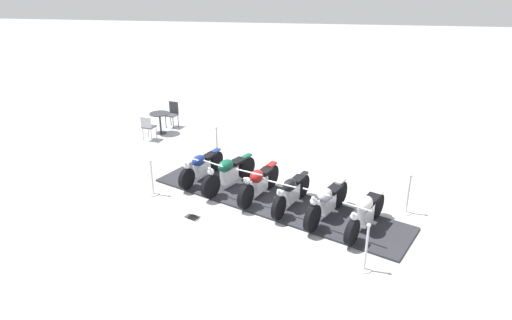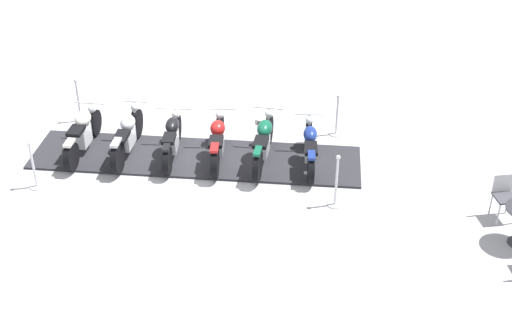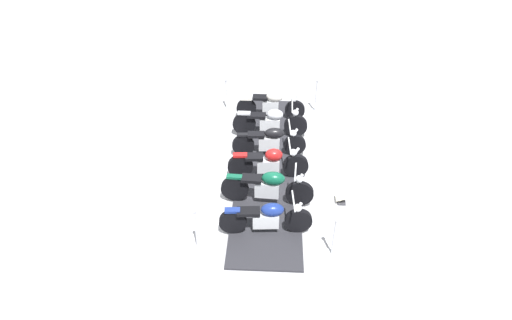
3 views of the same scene
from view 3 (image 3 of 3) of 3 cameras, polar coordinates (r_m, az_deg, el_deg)
ground_plane at (r=11.99m, az=1.58°, el=-0.80°), size 80.00×80.00×0.00m
display_platform at (r=11.97m, az=1.58°, el=-0.70°), size 7.17×4.57×0.05m
motorcycle_navy at (r=9.78m, az=1.43°, el=-7.30°), size 0.96×1.94×0.89m
motorcycle_forest at (r=10.49m, az=1.62°, el=-3.38°), size 1.20×1.98×0.97m
motorcycle_maroon at (r=11.30m, az=1.69°, el=-0.33°), size 0.99×1.96×0.95m
motorcycle_black at (r=12.11m, az=1.84°, el=2.46°), size 1.00×1.91×0.89m
motorcycle_chrome at (r=12.95m, az=1.90°, el=4.92°), size 1.13×1.99×0.98m
motorcycle_cream at (r=13.80m, az=2.01°, el=7.11°), size 1.12×1.93×0.91m
stanchion_left_rear at (r=14.45m, az=-3.79°, el=7.79°), size 0.30×0.30×1.08m
stanchion_left_front at (r=9.55m, az=-7.55°, el=-9.56°), size 0.30×0.30×1.15m
stanchion_right_rear at (r=14.41m, az=7.63°, el=7.59°), size 0.29×0.29×1.12m
stanchion_right_front at (r=9.56m, az=9.83°, el=-10.39°), size 0.32×0.32×1.02m
info_placard at (r=11.02m, az=10.82°, el=-4.88°), size 0.38×0.38×0.22m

